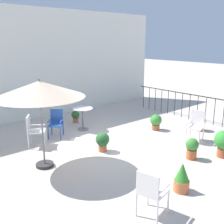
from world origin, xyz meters
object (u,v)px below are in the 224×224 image
Objects in this scene: potted_plant_5 at (156,121)px; patio_chair_3 at (151,190)px; potted_plant_6 at (182,178)px; patio_umbrella_0 at (40,90)px; potted_plant_4 at (224,142)px; potted_plant_0 at (75,116)px; potted_plant_2 at (102,141)px; patio_chair_0 at (56,122)px; potted_plant_1 at (200,122)px; patio_chair_2 at (34,129)px; potted_plant_3 at (192,148)px; patio_chair_1 at (196,124)px; cafe_table_0 at (83,115)px.

patio_chair_3 is at bearing -140.67° from potted_plant_5.
patio_chair_3 is 1.40× the size of potted_plant_6.
potted_plant_4 is (3.93, -2.61, -1.51)m from patio_umbrella_0.
potted_plant_0 is (2.65, 2.65, -1.68)m from patio_umbrella_0.
potted_plant_4 is (2.23, -2.43, 0.11)m from potted_plant_2.
patio_chair_0 is 1.60m from potted_plant_0.
patio_chair_2 is at bearing 154.44° from potted_plant_1.
potted_plant_5 is (0.37, 2.68, -0.12)m from potted_plant_4.
potted_plant_3 reaches higher than potted_plant_1.
patio_chair_1 is at bearing 66.81° from potted_plant_4.
potted_plant_4 is at bearing -59.47° from patio_chair_0.
patio_chair_0 is 0.93× the size of patio_chair_1.
patio_chair_2 is 5.36m from potted_plant_4.
potted_plant_0 is 5.42m from potted_plant_4.
potted_plant_0 is 4.55m from potted_plant_1.
patio_umbrella_0 is 2.46× the size of patio_chair_3.
cafe_table_0 reaches higher than potted_plant_3.
patio_umbrella_0 is at bearing 173.63° from potted_plant_2.
patio_umbrella_0 is 2.33× the size of patio_chair_1.
patio_chair_2 is at bearing -170.70° from cafe_table_0.
potted_plant_2 is 0.75× the size of potted_plant_4.
patio_umbrella_0 is at bearing -135.00° from potted_plant_0.
potted_plant_0 is at bearing 96.07° from potted_plant_3.
patio_chair_3 is at bearing -172.67° from potted_plant_4.
cafe_table_0 is at bearing 122.91° from patio_chair_1.
potted_plant_3 is at bearing -52.95° from potted_plant_2.
patio_chair_2 is 1.66× the size of potted_plant_5.
patio_chair_3 reaches higher than cafe_table_0.
potted_plant_6 is at bearing -100.51° from potted_plant_0.
patio_umbrella_0 reaches higher than patio_chair_3.
potted_plant_3 is at bearing -34.01° from patio_umbrella_0.
patio_chair_1 is at bearing 28.98° from potted_plant_3.
potted_plant_1 is at bearing -25.56° from patio_chair_2.
cafe_table_0 reaches higher than potted_plant_0.
potted_plant_3 is at bearing -151.02° from patio_chair_1.
patio_umbrella_0 is 4.88× the size of potted_plant_0.
potted_plant_5 is (1.14, 2.20, -0.00)m from potted_plant_3.
patio_chair_0 is 1.38× the size of potted_plant_6.
patio_chair_3 is (-0.86, -4.83, 0.04)m from patio_chair_0.
potted_plant_2 is (1.21, 2.87, -0.22)m from patio_chair_3.
potted_plant_6 is at bearing -86.57° from patio_chair_0.
patio_chair_0 is 1.95× the size of potted_plant_0.
patio_umbrella_0 is 2.65m from patio_chair_0.
patio_chair_3 reaches higher than potted_plant_6.
patio_chair_2 is 2.08m from potted_plant_2.
patio_chair_1 is 4.94m from patio_chair_2.
patio_umbrella_0 is 3.40m from patio_chair_3.
patio_chair_1 is (2.06, -3.18, -0.01)m from cafe_table_0.
potted_plant_4 is at bearing 7.30° from potted_plant_6.
patio_chair_1 is 4.27m from patio_chair_3.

